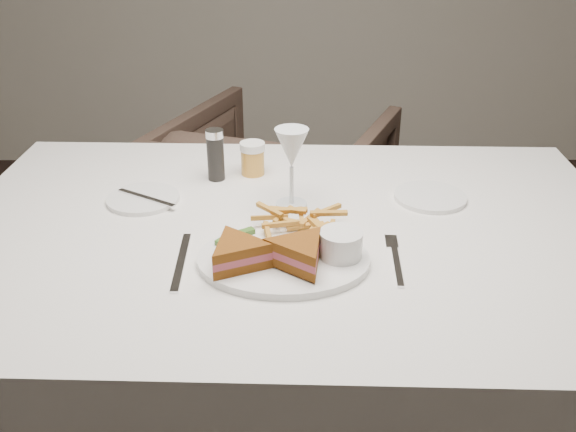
{
  "coord_description": "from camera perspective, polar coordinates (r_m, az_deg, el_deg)",
  "views": [
    {
      "loc": [
        0.04,
        -0.85,
        1.37
      ],
      "look_at": [
        0.04,
        0.26,
        0.8
      ],
      "focal_mm": 40.0,
      "sensor_mm": 36.0,
      "label": 1
    }
  ],
  "objects": [
    {
      "name": "table",
      "position": [
        1.53,
        -0.0,
        -13.42
      ],
      "size": [
        1.43,
        0.98,
        0.75
      ],
      "primitive_type": "cube",
      "rotation": [
        0.0,
        0.0,
        -0.03
      ],
      "color": "silver",
      "rests_on": "ground"
    },
    {
      "name": "chair_far",
      "position": [
        2.35,
        -0.96,
        1.95
      ],
      "size": [
        0.92,
        0.89,
        0.73
      ],
      "primitive_type": "imported",
      "rotation": [
        0.0,
        0.0,
        2.74
      ],
      "color": "#47352B",
      "rests_on": "ground"
    },
    {
      "name": "table_setting",
      "position": [
        1.26,
        -0.39,
        -0.45
      ],
      "size": [
        0.8,
        0.62,
        0.18
      ],
      "color": "white",
      "rests_on": "table"
    }
  ]
}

